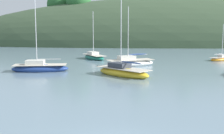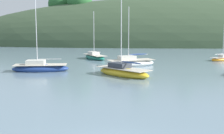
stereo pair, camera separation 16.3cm
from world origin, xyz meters
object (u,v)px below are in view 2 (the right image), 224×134
Objects in this scene: sailboat_white_near at (95,57)px; sailboat_cream_ketch at (222,59)px; sailboat_grey_yawl at (40,68)px; sailboat_blue_center at (130,63)px; sailboat_black_sloop at (123,72)px.

sailboat_cream_ketch is (21.48, -2.06, -0.08)m from sailboat_white_near.
sailboat_blue_center is at bearing 24.29° from sailboat_grey_yawl.
sailboat_grey_yawl is (-11.88, -5.36, -0.01)m from sailboat_blue_center.
sailboat_white_near is 10.43m from sailboat_blue_center.
sailboat_blue_center is (5.76, -8.70, 0.05)m from sailboat_white_near.
sailboat_black_sloop reaches higher than sailboat_cream_ketch.
sailboat_blue_center is 8.80m from sailboat_black_sloop.
sailboat_grey_yawl reaches higher than sailboat_blue_center.
sailboat_cream_ketch is (17.07, 15.34, -0.14)m from sailboat_black_sloop.
sailboat_cream_ketch is (15.72, 6.64, -0.13)m from sailboat_blue_center.
sailboat_grey_yawl is (-10.53, 3.34, -0.01)m from sailboat_black_sloop.
sailboat_grey_yawl reaches higher than sailboat_white_near.
sailboat_white_near is 17.94m from sailboat_black_sloop.
sailboat_grey_yawl is at bearing -156.50° from sailboat_cream_ketch.
sailboat_cream_ketch is (27.60, 12.00, -0.12)m from sailboat_grey_yawl.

